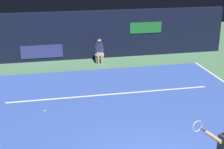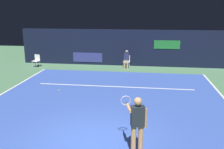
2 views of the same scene
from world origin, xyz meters
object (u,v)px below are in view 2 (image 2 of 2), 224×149
(tennis_player, at_px, (137,123))
(courtside_chair_near, at_px, (36,60))
(line_judge_on_chair, at_px, (127,59))
(tennis_ball, at_px, (59,90))

(tennis_player, height_order, courtside_chair_near, tennis_player)
(tennis_player, bearing_deg, line_judge_on_chair, 96.09)
(courtside_chair_near, bearing_deg, line_judge_on_chair, 3.62)
(tennis_player, xyz_separation_m, line_judge_on_chair, (-1.13, 10.60, -0.30))
(courtside_chair_near, xyz_separation_m, tennis_ball, (3.45, -5.05, -0.46))
(courtside_chair_near, bearing_deg, tennis_ball, -55.68)
(line_judge_on_chair, relative_size, tennis_ball, 19.41)
(tennis_player, relative_size, line_judge_on_chair, 1.31)
(line_judge_on_chair, height_order, courtside_chair_near, line_judge_on_chair)
(tennis_player, distance_m, tennis_ball, 6.64)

